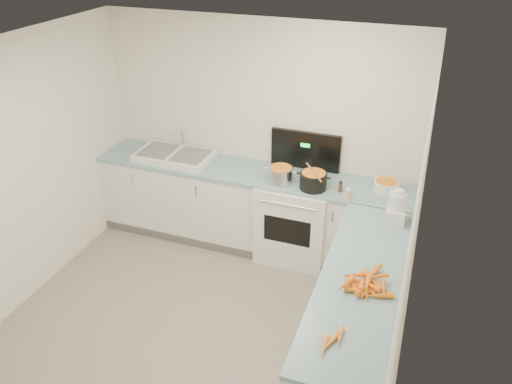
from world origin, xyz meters
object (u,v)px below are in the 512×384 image
(stove, at_px, (296,217))
(food_processor, at_px, (396,208))
(black_pot, at_px, (313,182))
(sink, at_px, (175,155))
(steel_pot, at_px, (281,176))
(spice_jar, at_px, (348,195))
(mixing_bowl, at_px, (386,187))
(extract_bottle, at_px, (340,187))

(stove, xyz_separation_m, food_processor, (1.05, -0.49, 0.61))
(food_processor, bearing_deg, black_pot, 157.03)
(black_pot, bearing_deg, sink, 174.87)
(steel_pot, bearing_deg, sink, 173.90)
(black_pot, height_order, spice_jar, black_pot)
(steel_pot, height_order, mixing_bowl, steel_pot)
(stove, relative_size, spice_jar, 15.09)
(stove, bearing_deg, sink, 179.38)
(sink, distance_m, steel_pot, 1.31)
(mixing_bowl, height_order, food_processor, food_processor)
(sink, bearing_deg, food_processor, -11.48)
(stove, distance_m, food_processor, 1.31)
(black_pot, distance_m, mixing_bowl, 0.73)
(black_pot, distance_m, food_processor, 0.92)
(black_pot, height_order, food_processor, food_processor)
(food_processor, bearing_deg, sink, 168.52)
(sink, height_order, spice_jar, sink)
(mixing_bowl, distance_m, food_processor, 0.57)
(extract_bottle, height_order, food_processor, food_processor)
(steel_pot, distance_m, spice_jar, 0.73)
(steel_pot, bearing_deg, food_processor, -17.13)
(stove, xyz_separation_m, sink, (-1.45, 0.02, 0.50))
(stove, relative_size, food_processor, 4.11)
(steel_pot, bearing_deg, black_pot, -1.44)
(black_pot, distance_m, extract_bottle, 0.28)
(extract_bottle, bearing_deg, food_processor, -33.93)
(sink, xyz_separation_m, food_processor, (2.50, -0.51, 0.10))
(food_processor, bearing_deg, mixing_bowl, 104.86)
(mixing_bowl, bearing_deg, extract_bottle, -159.97)
(stove, distance_m, sink, 1.54)
(black_pot, height_order, extract_bottle, black_pot)
(mixing_bowl, bearing_deg, sink, -179.16)
(mixing_bowl, height_order, extract_bottle, mixing_bowl)
(stove, height_order, black_pot, stove)
(steel_pot, xyz_separation_m, mixing_bowl, (1.05, 0.17, -0.02))
(sink, relative_size, mixing_bowl, 3.47)
(extract_bottle, relative_size, food_processor, 0.29)
(stove, bearing_deg, steel_pot, -140.00)
(extract_bottle, distance_m, spice_jar, 0.15)
(black_pot, relative_size, spice_jar, 3.03)
(sink, distance_m, black_pot, 1.66)
(black_pot, bearing_deg, food_processor, -22.97)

